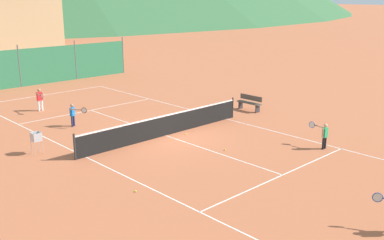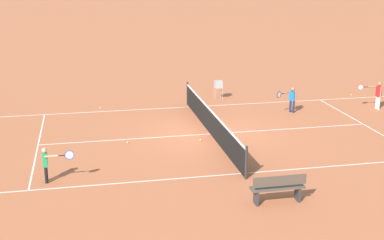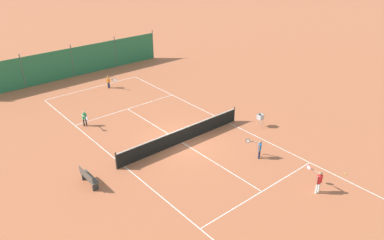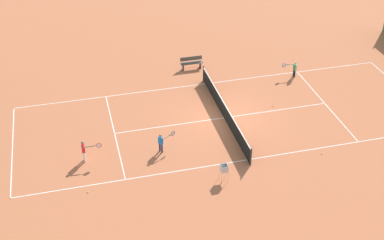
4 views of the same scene
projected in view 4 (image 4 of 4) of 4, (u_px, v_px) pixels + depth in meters
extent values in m
plane|color=#B7603D|center=(224.00, 118.00, 31.13)|extent=(600.00, 600.00, 0.00)
cube|color=white|center=(12.00, 148.00, 28.67)|extent=(8.25, 0.05, 0.01)
cube|color=white|center=(247.00, 160.00, 27.82)|extent=(0.05, 23.85, 0.01)
cube|color=white|center=(205.00, 84.00, 34.43)|extent=(0.05, 23.85, 0.01)
cube|color=white|center=(115.00, 133.00, 29.80)|extent=(8.20, 0.05, 0.01)
cube|color=white|center=(325.00, 103.00, 32.45)|extent=(8.20, 0.05, 0.01)
cube|color=white|center=(224.00, 118.00, 31.13)|extent=(0.05, 12.80, 0.01)
cylinder|color=#2D2D2D|center=(251.00, 157.00, 27.17)|extent=(0.08, 0.08, 1.06)
cylinder|color=#2D2D2D|center=(203.00, 73.00, 34.50)|extent=(0.08, 0.08, 1.06)
cube|color=black|center=(224.00, 111.00, 30.87)|extent=(9.10, 0.02, 0.91)
cube|color=white|center=(225.00, 104.00, 30.61)|extent=(9.10, 0.04, 0.06)
cylinder|color=#23284C|center=(160.00, 147.00, 28.32)|extent=(0.09, 0.09, 0.53)
cylinder|color=#23284C|center=(162.00, 148.00, 28.22)|extent=(0.09, 0.09, 0.53)
cube|color=blue|center=(161.00, 140.00, 28.01)|extent=(0.29, 0.25, 0.41)
sphere|color=#A37556|center=(160.00, 136.00, 27.83)|extent=(0.16, 0.16, 0.16)
cylinder|color=#A37556|center=(159.00, 139.00, 28.10)|extent=(0.06, 0.06, 0.41)
cylinder|color=#A37556|center=(165.00, 138.00, 27.94)|extent=(0.26, 0.38, 0.06)
cylinder|color=black|center=(170.00, 135.00, 28.12)|extent=(0.12, 0.18, 0.03)
torus|color=black|center=(173.00, 134.00, 28.25)|extent=(0.16, 0.25, 0.28)
cylinder|color=silver|center=(173.00, 134.00, 28.25)|extent=(0.13, 0.22, 0.25)
cylinder|color=black|center=(295.00, 74.00, 35.01)|extent=(0.09, 0.09, 0.51)
cylinder|color=black|center=(294.00, 73.00, 35.14)|extent=(0.09, 0.09, 0.51)
cube|color=#239E5B|center=(295.00, 67.00, 34.83)|extent=(0.25, 0.14, 0.39)
sphere|color=tan|center=(295.00, 63.00, 34.66)|extent=(0.16, 0.16, 0.16)
cylinder|color=tan|center=(296.00, 68.00, 34.70)|extent=(0.06, 0.06, 0.39)
cylinder|color=tan|center=(291.00, 64.00, 34.82)|extent=(0.06, 0.40, 0.06)
cylinder|color=black|center=(287.00, 65.00, 34.76)|extent=(0.03, 0.18, 0.03)
torus|color=#1E4CB2|center=(284.00, 65.00, 34.71)|extent=(0.03, 0.28, 0.28)
cylinder|color=silver|center=(284.00, 65.00, 34.71)|extent=(0.01, 0.25, 0.25)
cylinder|color=white|center=(84.00, 155.00, 27.69)|extent=(0.10, 0.10, 0.58)
cylinder|color=white|center=(84.00, 157.00, 27.54)|extent=(0.10, 0.10, 0.58)
cube|color=red|center=(83.00, 148.00, 27.33)|extent=(0.29, 0.17, 0.45)
sphere|color=#A37556|center=(82.00, 143.00, 27.14)|extent=(0.18, 0.18, 0.18)
cylinder|color=#A37556|center=(83.00, 146.00, 27.47)|extent=(0.07, 0.07, 0.45)
cylinder|color=#A37556|center=(87.00, 147.00, 27.12)|extent=(0.09, 0.45, 0.07)
cylinder|color=black|center=(94.00, 146.00, 27.18)|extent=(0.04, 0.21, 0.03)
torus|color=red|center=(99.00, 145.00, 27.22)|extent=(0.03, 0.28, 0.28)
cylinder|color=silver|center=(99.00, 145.00, 27.22)|extent=(0.02, 0.25, 0.25)
sphere|color=#CCE033|center=(210.00, 100.00, 32.68)|extent=(0.07, 0.07, 0.07)
sphere|color=#CCE033|center=(322.00, 154.00, 28.20)|extent=(0.07, 0.07, 0.07)
sphere|color=#CCE033|center=(273.00, 106.00, 32.14)|extent=(0.07, 0.07, 0.07)
sphere|color=#CCE033|center=(229.00, 109.00, 31.81)|extent=(0.07, 0.07, 0.07)
sphere|color=#CCE033|center=(88.00, 192.00, 25.68)|extent=(0.07, 0.07, 0.07)
cylinder|color=#B7B7BC|center=(228.00, 177.00, 26.26)|extent=(0.02, 0.02, 0.55)
cylinder|color=#B7B7BC|center=(226.00, 172.00, 26.53)|extent=(0.02, 0.02, 0.55)
cylinder|color=#B7B7BC|center=(221.00, 178.00, 26.19)|extent=(0.02, 0.02, 0.55)
cylinder|color=#B7B7BC|center=(219.00, 174.00, 26.46)|extent=(0.02, 0.02, 0.55)
cube|color=#B7B7BC|center=(224.00, 171.00, 26.20)|extent=(0.34, 0.34, 0.02)
cube|color=#B7B7BC|center=(227.00, 168.00, 26.15)|extent=(0.34, 0.02, 0.34)
cube|color=#B7B7BC|center=(221.00, 169.00, 26.08)|extent=(0.34, 0.02, 0.34)
cube|color=#B7B7BC|center=(225.00, 170.00, 25.98)|extent=(0.02, 0.34, 0.34)
cube|color=#B7B7BC|center=(223.00, 166.00, 26.25)|extent=(0.02, 0.34, 0.34)
sphere|color=#CCE033|center=(223.00, 171.00, 26.11)|extent=(0.07, 0.07, 0.07)
sphere|color=#CCE033|center=(224.00, 171.00, 26.13)|extent=(0.07, 0.07, 0.07)
sphere|color=#CCE033|center=(223.00, 172.00, 26.08)|extent=(0.07, 0.07, 0.07)
sphere|color=#CCE033|center=(223.00, 169.00, 26.25)|extent=(0.07, 0.07, 0.07)
sphere|color=#CCE033|center=(223.00, 171.00, 26.12)|extent=(0.07, 0.07, 0.07)
sphere|color=#CCE033|center=(222.00, 169.00, 26.23)|extent=(0.07, 0.07, 0.07)
sphere|color=#CCE033|center=(225.00, 170.00, 26.09)|extent=(0.07, 0.07, 0.07)
sphere|color=#CCE033|center=(221.00, 168.00, 26.23)|extent=(0.07, 0.07, 0.07)
sphere|color=#CCE033|center=(223.00, 169.00, 26.14)|extent=(0.07, 0.07, 0.07)
sphere|color=#CCE033|center=(226.00, 170.00, 26.12)|extent=(0.07, 0.07, 0.07)
cube|color=#51473D|center=(192.00, 63.00, 35.89)|extent=(0.36, 1.50, 0.05)
cube|color=#51473D|center=(191.00, 58.00, 35.87)|extent=(0.04, 1.50, 0.28)
cube|color=#333338|center=(200.00, 65.00, 36.13)|extent=(0.32, 0.06, 0.44)
cube|color=#333338|center=(183.00, 67.00, 35.88)|extent=(0.32, 0.06, 0.44)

